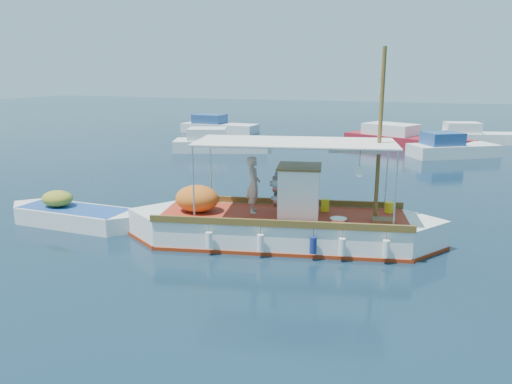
% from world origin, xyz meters
% --- Properties ---
extents(ground, '(160.00, 160.00, 0.00)m').
position_xyz_m(ground, '(0.00, 0.00, 0.00)').
color(ground, black).
rests_on(ground, ground).
extents(fishing_caique, '(10.07, 4.35, 6.29)m').
position_xyz_m(fishing_caique, '(-0.01, -0.74, 0.56)').
color(fishing_caique, white).
rests_on(fishing_caique, ground).
extents(dinghy, '(5.61, 1.65, 1.37)m').
position_xyz_m(dinghy, '(-7.59, -1.53, 0.29)').
color(dinghy, white).
rests_on(dinghy, ground).
extents(bg_boat_nw, '(6.83, 4.47, 1.80)m').
position_xyz_m(bg_boat_nw, '(-9.92, 15.86, 0.49)').
color(bg_boat_nw, silver).
rests_on(bg_boat_nw, ground).
extents(bg_boat_n, '(9.53, 6.39, 1.80)m').
position_xyz_m(bg_boat_n, '(1.88, 22.68, 0.49)').
color(bg_boat_n, maroon).
rests_on(bg_boat_n, ground).
extents(bg_boat_ne, '(5.88, 4.84, 1.80)m').
position_xyz_m(bg_boat_ne, '(5.14, 19.06, 0.49)').
color(bg_boat_ne, silver).
rests_on(bg_boat_ne, ground).
extents(bg_boat_far_w, '(6.93, 2.52, 1.80)m').
position_xyz_m(bg_boat_far_w, '(-14.63, 25.85, 0.49)').
color(bg_boat_far_w, silver).
rests_on(bg_boat_far_w, ground).
extents(bg_boat_far_n, '(6.54, 3.53, 1.80)m').
position_xyz_m(bg_boat_far_n, '(6.61, 26.30, 0.49)').
color(bg_boat_far_n, silver).
rests_on(bg_boat_far_n, ground).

